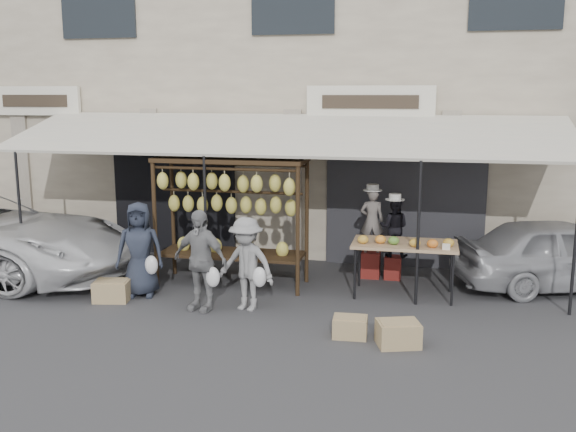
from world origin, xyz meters
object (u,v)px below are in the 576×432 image
vendor_right (394,227)px  sedan (563,254)px  banana_rack (230,197)px  produce_table (405,245)px  customer_right (246,264)px  crate_near_a (350,327)px  crate_far (112,291)px  crate_near_b (398,334)px  customer_left (140,249)px  vendor_left (372,221)px  customer_mid (200,260)px

vendor_right → sedan: bearing=-174.4°
banana_rack → produce_table: size_ratio=1.53×
produce_table → customer_right: customer_right is taller
crate_near_a → sedan: 4.46m
customer_right → sedan: size_ratio=0.40×
vendor_right → crate_far: bearing=32.3°
banana_rack → crate_near_b: bearing=-35.8°
crate_near_a → crate_far: crate_far is taller
customer_left → sedan: size_ratio=0.43×
vendor_left → crate_near_b: 3.35m
vendor_left → customer_mid: vendor_left is taller
vendor_right → sedan: vendor_right is taller
vendor_left → crate_far: bearing=22.2°
vendor_right → sedan: size_ratio=0.29×
crate_far → crate_near_b: bearing=-11.2°
crate_near_b → crate_far: bearing=168.8°
vendor_right → customer_left: 4.45m
customer_mid → crate_far: (-1.55, 0.10, -0.63)m
crate_near_b → customer_right: bearing=157.8°
vendor_right → customer_mid: customer_mid is taller
produce_table → customer_mid: size_ratio=1.08×
vendor_right → crate_near_b: vendor_right is taller
banana_rack → crate_near_a: 3.37m
customer_left → vendor_left: bearing=12.4°
customer_mid → sedan: bearing=36.2°
crate_near_b → customer_left: bearing=163.6°
customer_mid → crate_near_b: size_ratio=2.89×
customer_right → crate_near_a: size_ratio=3.14×
banana_rack → produce_table: bearing=-0.0°
crate_near_b → vendor_left: bearing=101.6°
banana_rack → vendor_right: 2.98m
produce_table → sedan: 2.83m
customer_mid → customer_right: 0.72m
crate_far → sedan: bearing=17.3°
customer_mid → crate_far: customer_mid is taller
vendor_left → banana_rack: bearing=16.0°
customer_mid → customer_right: size_ratio=1.08×
customer_right → crate_near_b: size_ratio=2.66×
customer_left → crate_near_a: size_ratio=3.39×
customer_left → crate_far: size_ratio=2.86×
vendor_right → crate_far: (-4.37, -2.24, -0.79)m
crate_near_a → crate_near_b: size_ratio=0.85×
sedan → customer_right: bearing=96.1°
vendor_right → crate_near_a: size_ratio=2.30×
customer_left → crate_far: customer_left is taller
banana_rack → customer_right: 1.58m
banana_rack → customer_left: bearing=-145.2°
vendor_left → customer_left: size_ratio=0.74×
crate_far → sedan: 7.59m
customer_mid → crate_near_a: size_ratio=3.40×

